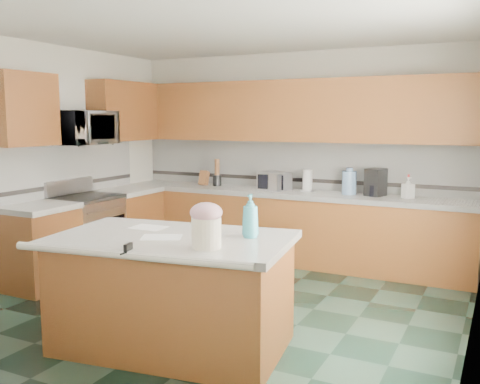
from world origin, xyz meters
The scene contains 52 objects.
floor centered at (0.00, 0.00, 0.00)m, with size 4.60×4.60×0.00m, color black.
ceiling centered at (0.00, 0.00, 2.70)m, with size 4.60×4.60×0.00m, color white.
wall_back centered at (0.00, 2.32, 1.35)m, with size 4.60×0.04×2.70m, color silver.
wall_front centered at (0.00, -2.32, 1.35)m, with size 4.60×0.04×2.70m, color silver.
wall_left centered at (-2.32, 0.00, 1.35)m, with size 0.04×4.60×2.70m, color silver.
wall_right centered at (2.32, 0.00, 1.35)m, with size 0.04×4.60×2.70m, color silver.
back_base_cab centered at (0.00, 2.00, 0.43)m, with size 4.60×0.60×0.86m, color black.
back_countertop centered at (0.00, 2.00, 0.89)m, with size 4.60×0.64×0.06m, color white.
back_upper_cab centered at (0.00, 2.13, 1.94)m, with size 4.60×0.33×0.78m, color black.
back_backsplash centered at (0.00, 2.29, 1.24)m, with size 4.60×0.02×0.63m, color silver.
back_accent_band centered at (0.00, 2.28, 1.04)m, with size 4.60×0.01×0.05m, color black.
left_base_cab_rear centered at (-2.00, 1.29, 0.43)m, with size 0.60×0.82×0.86m, color black.
left_counter_rear centered at (-2.00, 1.29, 0.89)m, with size 0.64×0.82×0.06m, color white.
left_base_cab_front centered at (-2.00, -0.24, 0.43)m, with size 0.60×0.72×0.86m, color black.
left_counter_front centered at (-2.00, -0.24, 0.89)m, with size 0.64×0.72×0.06m, color white.
left_backsplash centered at (-2.29, 0.55, 1.24)m, with size 0.02×2.30×0.63m, color silver.
left_accent_band centered at (-2.28, 0.55, 1.04)m, with size 0.01×2.30×0.05m, color black.
left_upper_cab_rear centered at (-2.13, 1.42, 1.94)m, with size 0.33×1.09×0.78m, color black.
left_upper_cab_front centered at (-2.13, -0.24, 1.94)m, with size 0.33×0.72×0.78m, color black.
range_body centered at (-2.00, 0.50, 0.44)m, with size 0.60×0.76×0.88m, color #B7B7BC.
range_oven_door centered at (-1.71, 0.50, 0.40)m, with size 0.02×0.68×0.55m, color black.
range_cooktop centered at (-2.00, 0.50, 0.90)m, with size 0.62×0.78×0.04m, color black.
range_handle centered at (-1.68, 0.50, 0.78)m, with size 0.02×0.02×0.66m, color #B7B7BC.
range_backguard centered at (-2.26, 0.50, 1.02)m, with size 0.06×0.76×0.18m, color #B7B7BC.
microwave centered at (-2.00, 0.50, 1.73)m, with size 0.73×0.50×0.41m, color #B7B7BC.
island_base centered at (0.16, -0.88, 0.43)m, with size 1.76×1.01×0.86m, color black.
island_top centered at (0.16, -0.88, 0.89)m, with size 1.86×1.11×0.06m, color white.
island_bullnose centered at (0.16, -1.43, 0.89)m, with size 0.06×0.06×1.86m, color white.
treat_jar centered at (0.61, -1.10, 1.03)m, with size 0.21×0.21×0.22m, color #F3E7CD.
treat_jar_lid centered at (0.61, -1.10, 1.18)m, with size 0.23×0.23×0.14m, color #D196A8.
treat_jar_knob centered at (0.61, -1.10, 1.23)m, with size 0.03×0.03×0.08m, color tan.
treat_jar_knob_end_l centered at (0.57, -1.10, 1.23)m, with size 0.04×0.04×0.04m, color tan.
treat_jar_knob_end_r centered at (0.65, -1.10, 1.23)m, with size 0.04×0.04×0.04m, color tan.
soap_bottle_island centered at (0.74, -0.65, 1.09)m, with size 0.13×0.13×0.34m, color #3DA1B5.
paper_sheet_a centered at (0.12, -0.96, 0.92)m, with size 0.31×0.23×0.00m, color white.
paper_sheet_b centered at (-0.20, -0.69, 0.92)m, with size 0.29×0.22×0.00m, color white.
clamp_body centered at (0.15, -1.41, 0.93)m, with size 0.03×0.09×0.08m, color black.
clamp_handle centered at (0.15, -1.46, 0.91)m, with size 0.01×0.01×0.06m, color black.
knife_block centered at (-1.27, 2.05, 1.02)m, with size 0.11×0.09×0.20m, color #472814.
utensil_crock centered at (-1.07, 2.08, 1.00)m, with size 0.12×0.12×0.15m, color black.
utensil_bundle centered at (-1.07, 2.08, 1.18)m, with size 0.07×0.07×0.22m, color #472814.
toaster_oven centered at (-0.20, 2.05, 1.03)m, with size 0.39×0.27×0.23m, color #B7B7BC.
toaster_oven_door centered at (-0.20, 1.92, 1.03)m, with size 0.35×0.01×0.19m, color black.
paper_towel centered at (0.24, 2.10, 1.06)m, with size 0.12×0.12×0.27m, color white.
paper_towel_base centered at (0.24, 2.10, 0.93)m, with size 0.18×0.18×0.01m, color #B7B7BC.
water_jug centered at (0.79, 2.06, 1.06)m, with size 0.17×0.17×0.29m, color #5E7FA9.
water_jug_neck centered at (0.79, 2.06, 1.23)m, with size 0.08×0.08×0.04m, color #5E7FA9.
coffee_maker centered at (1.10, 2.08, 1.09)m, with size 0.19×0.21×0.33m, color black.
coffee_carafe centered at (1.10, 2.03, 0.99)m, with size 0.14×0.14×0.14m, color black.
soap_bottle_back centered at (1.49, 2.05, 1.05)m, with size 0.11×0.12×0.25m, color white.
soap_back_cap centered at (1.49, 2.05, 1.19)m, with size 0.02×0.02×0.03m, color red.
window_light_proxy centered at (2.29, -0.20, 1.50)m, with size 0.02×1.40×1.10m, color white.
Camera 1 is at (2.50, -4.34, 1.84)m, focal length 40.00 mm.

